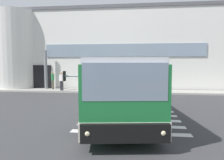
% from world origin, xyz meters
% --- Properties ---
extents(ground_plane, '(80.00, 90.00, 0.02)m').
position_xyz_m(ground_plane, '(0.00, 0.00, -0.01)').
color(ground_plane, '#353538').
rests_on(ground_plane, ground).
extents(bay_paint_stripes, '(4.40, 3.96, 0.01)m').
position_xyz_m(bay_paint_stripes, '(2.00, -4.20, 0.00)').
color(bay_paint_stripes, silver).
rests_on(bay_paint_stripes, ground).
extents(terminal_building, '(22.79, 13.80, 8.03)m').
position_xyz_m(terminal_building, '(-0.69, 11.61, 4.01)').
color(terminal_building, silver).
rests_on(terminal_building, ground).
extents(boarding_curb, '(24.99, 2.00, 0.15)m').
position_xyz_m(boarding_curb, '(0.00, 4.80, 0.07)').
color(boarding_curb, '#9E9B93').
rests_on(boarding_curb, ground).
extents(entry_support_column, '(0.28, 0.28, 3.67)m').
position_xyz_m(entry_support_column, '(-6.35, 5.40, 1.98)').
color(entry_support_column, slate).
rests_on(entry_support_column, boarding_curb).
extents(bus_main_foreground, '(4.06, 11.18, 2.70)m').
position_xyz_m(bus_main_foreground, '(1.18, -2.48, 1.33)').
color(bus_main_foreground, '#1E7238').
rests_on(bus_main_foreground, ground).
extents(passenger_near_column, '(0.39, 0.51, 1.68)m').
position_xyz_m(passenger_near_column, '(-5.55, 5.06, 1.08)').
color(passenger_near_column, '#4C4233').
rests_on(passenger_near_column, boarding_curb).
extents(passenger_by_doorway, '(0.55, 0.47, 1.68)m').
position_xyz_m(passenger_by_doorway, '(-4.36, 4.26, 1.11)').
color(passenger_by_doorway, '#2D2D33').
rests_on(passenger_by_doorway, boarding_curb).
extents(safety_bollard_yellow, '(0.18, 0.18, 0.90)m').
position_xyz_m(safety_bollard_yellow, '(-0.76, 3.60, 0.45)').
color(safety_bollard_yellow, yellow).
rests_on(safety_bollard_yellow, ground).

